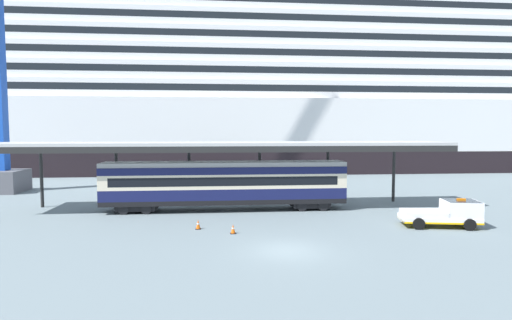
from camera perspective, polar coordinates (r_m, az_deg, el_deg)
ground_plane at (r=23.33m, az=4.42°, el=-12.57°), size 400.00×400.00×0.00m
cruise_ship at (r=73.97m, az=-0.53°, el=8.79°), size 135.53×25.74×37.72m
platform_canopy at (r=34.57m, az=-4.39°, el=2.04°), size 38.43×5.44×5.74m
train_carriage at (r=34.39m, az=-4.35°, el=-3.26°), size 20.19×2.81×4.11m
service_truck at (r=31.51m, az=25.21°, el=-6.72°), size 5.48×2.96×2.02m
traffic_cone_near at (r=26.89m, az=-3.24°, el=-9.65°), size 0.36×0.36×0.62m
traffic_cone_mid at (r=28.30m, az=-8.12°, el=-8.95°), size 0.36×0.36×0.65m
dockside_crane at (r=52.88m, az=-32.12°, el=13.80°), size 14.23×4.40×52.42m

